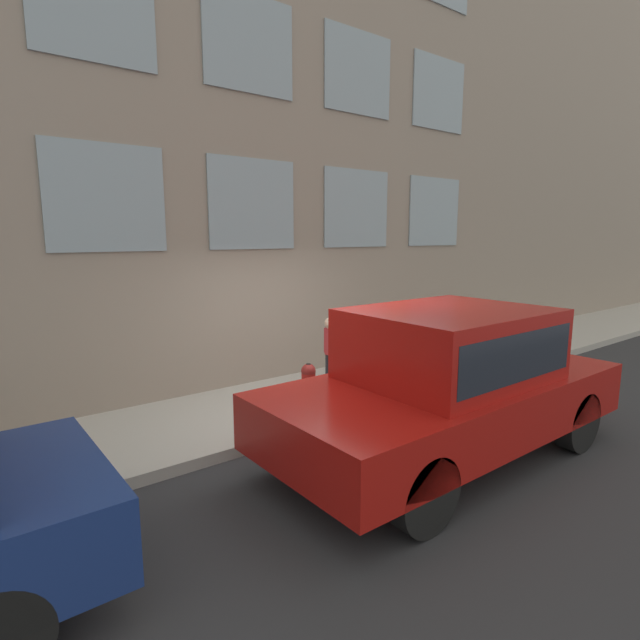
% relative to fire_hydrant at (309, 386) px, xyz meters
% --- Properties ---
extents(ground_plane, '(80.00, 80.00, 0.00)m').
position_rel_fire_hydrant_xyz_m(ground_plane, '(-0.54, -0.11, -0.48)').
color(ground_plane, '#2D2D30').
extents(sidewalk, '(2.20, 60.00, 0.14)m').
position_rel_fire_hydrant_xyz_m(sidewalk, '(0.56, -0.11, -0.41)').
color(sidewalk, '#B2ADA3').
rests_on(sidewalk, ground_plane).
extents(building_facade, '(0.33, 40.00, 10.96)m').
position_rel_fire_hydrant_xyz_m(building_facade, '(1.81, -0.11, 5.00)').
color(building_facade, gray).
rests_on(building_facade, ground_plane).
extents(fire_hydrant, '(0.27, 0.40, 0.67)m').
position_rel_fire_hydrant_xyz_m(fire_hydrant, '(0.00, 0.00, 0.00)').
color(fire_hydrant, red).
rests_on(fire_hydrant, sidewalk).
extents(person, '(0.29, 0.19, 1.19)m').
position_rel_fire_hydrant_xyz_m(person, '(0.55, -0.84, 0.37)').
color(person, '#232328').
rests_on(person, sidewalk).
extents(parked_car_red_near, '(1.99, 4.56, 1.79)m').
position_rel_fire_hydrant_xyz_m(parked_car_red_near, '(-2.01, -0.54, 0.50)').
color(parked_car_red_near, black).
rests_on(parked_car_red_near, ground_plane).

